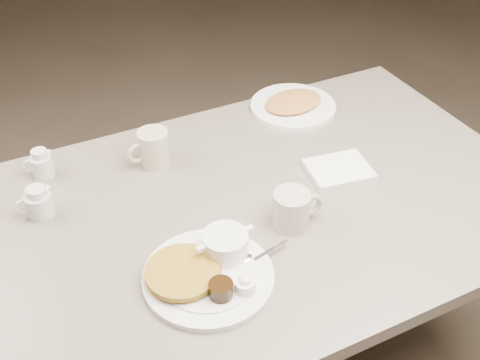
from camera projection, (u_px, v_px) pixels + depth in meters
name	position (u px, v px, depth m)	size (l,w,h in m)	color
diner_table	(243.00, 255.00, 1.53)	(1.50, 0.90, 0.75)	slate
main_plate	(208.00, 268.00, 1.24)	(0.35, 0.30, 0.07)	silver
coffee_mug_near	(293.00, 209.00, 1.35)	(0.13, 0.10, 0.09)	#B0A598
napkin	(339.00, 170.00, 1.53)	(0.18, 0.15, 0.02)	white
coffee_mug_far	(153.00, 149.00, 1.53)	(0.12, 0.09, 0.10)	#B9B09B
creamer_left	(38.00, 203.00, 1.38)	(0.10, 0.08, 0.08)	silver
creamer_right	(42.00, 164.00, 1.50)	(0.08, 0.07, 0.08)	silver
hash_plate	(293.00, 105.00, 1.78)	(0.30, 0.30, 0.04)	white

